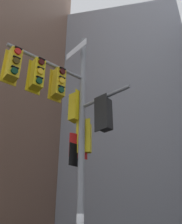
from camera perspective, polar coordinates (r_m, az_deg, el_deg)
The scene contains 2 objects.
building_mid_block at distance 33.86m, azimuth 6.27°, elevation -5.46°, with size 17.76×17.76×29.13m, color #9399A3.
signal_pole_assembly at distance 7.72m, azimuth -5.12°, elevation -0.33°, with size 3.58×2.73×8.86m.
Camera 1 is at (1.70, -7.04, 1.85)m, focal length 39.53 mm.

